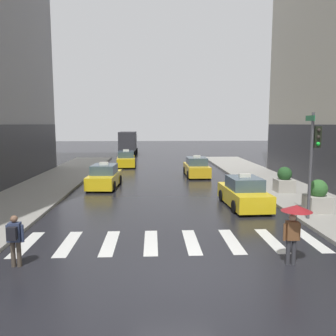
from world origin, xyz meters
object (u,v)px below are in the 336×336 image
taxi_second (105,177)px  taxi_third (196,168)px  traffic_light_pole (314,151)px  pedestrian_with_umbrella (295,218)px  taxi_lead (244,193)px  planter_near_corner (318,197)px  pedestrian_with_backpack (15,237)px  taxi_fourth (126,160)px  box_truck (128,142)px  planter_mid_block (284,181)px

taxi_second → taxi_third: (7.13, 4.85, 0.00)m
traffic_light_pole → pedestrian_with_umbrella: bearing=-120.2°
taxi_lead → planter_near_corner: 3.66m
traffic_light_pole → taxi_third: 14.53m
taxi_lead → taxi_second: size_ratio=1.00×
taxi_third → pedestrian_with_backpack: 20.08m
taxi_second → taxi_fourth: size_ratio=1.00×
traffic_light_pole → taxi_second: (-10.58, 9.03, -2.53)m
taxi_lead → taxi_fourth: bearing=113.2°
traffic_light_pole → taxi_third: bearing=104.0°
traffic_light_pole → box_truck: traffic_light_pole is taller
taxi_third → pedestrian_with_umbrella: pedestrian_with_umbrella is taller
pedestrian_with_umbrella → planter_near_corner: bearing=58.3°
taxi_lead → planter_near_corner: size_ratio=2.88×
box_truck → planter_near_corner: size_ratio=4.72×
planter_near_corner → planter_mid_block: size_ratio=1.00×
pedestrian_with_umbrella → planter_mid_block: 11.57m
taxi_third → taxi_fourth: (-6.51, 7.00, 0.00)m
taxi_second → taxi_third: same height
taxi_second → pedestrian_with_backpack: bearing=-93.8°
box_truck → pedestrian_with_umbrella: box_truck is taller
taxi_second → taxi_fourth: 11.87m
taxi_lead → box_truck: box_truck is taller
planter_mid_block → traffic_light_pole: bearing=-100.7°
pedestrian_with_backpack → planter_near_corner: bearing=24.8°
pedestrian_with_backpack → planter_mid_block: 16.55m
traffic_light_pole → pedestrian_with_backpack: size_ratio=2.91×
taxi_lead → pedestrian_with_backpack: bearing=-140.8°
traffic_light_pole → planter_near_corner: traffic_light_pole is taller
box_truck → pedestrian_with_umbrella: size_ratio=3.89×
taxi_fourth → planter_near_corner: bearing=-61.1°
taxi_fourth → traffic_light_pole: bearing=-64.5°
planter_near_corner → taxi_lead: bearing=150.9°
taxi_fourth → planter_near_corner: 22.50m
traffic_light_pole → taxi_lead: size_ratio=1.04×
pedestrian_with_backpack → planter_near_corner: size_ratio=1.03×
taxi_lead → taxi_third: (-1.16, 10.91, 0.00)m
taxi_second → pedestrian_with_backpack: 13.58m
taxi_second → box_truck: (-0.02, 24.48, 1.13)m
taxi_second → taxi_third: size_ratio=1.01×
taxi_second → taxi_fourth: bearing=87.0°
taxi_lead → taxi_fourth: (-7.68, 17.91, 0.00)m
planter_near_corner → planter_mid_block: (0.26, 4.96, 0.00)m
taxi_third → box_truck: size_ratio=0.60×
taxi_third → pedestrian_with_umbrella: size_ratio=2.35×
traffic_light_pole → pedestrian_with_umbrella: 5.72m
traffic_light_pole → taxi_fourth: traffic_light_pole is taller
traffic_light_pole → box_truck: 35.17m
traffic_light_pole → taxi_second: traffic_light_pole is taller
traffic_light_pole → planter_mid_block: size_ratio=3.00×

